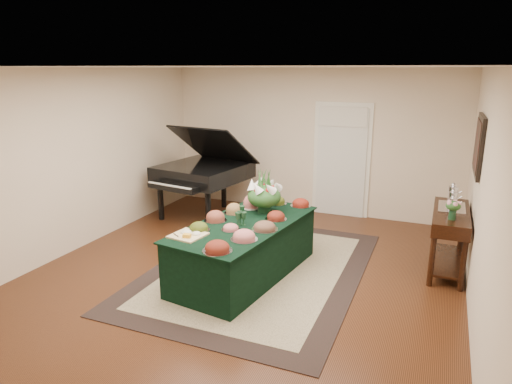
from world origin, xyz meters
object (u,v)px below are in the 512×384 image
at_px(buffet_table, 245,249).
at_px(floral_centerpiece, 264,192).
at_px(mahogany_sideboard, 450,225).
at_px(grand_piano, 203,172).

relative_size(buffet_table, floral_centerpiece, 4.89).
height_order(buffet_table, mahogany_sideboard, mahogany_sideboard).
bearing_deg(buffet_table, grand_piano, 130.34).
distance_m(floral_centerpiece, grand_piano, 2.35).
xyz_separation_m(floral_centerpiece, grand_piano, (-1.80, 1.51, -0.18)).
height_order(floral_centerpiece, mahogany_sideboard, floral_centerpiece).
relative_size(grand_piano, mahogany_sideboard, 1.38).
height_order(buffet_table, floral_centerpiece, floral_centerpiece).
bearing_deg(grand_piano, floral_centerpiece, -39.98).
relative_size(buffet_table, mahogany_sideboard, 1.79).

